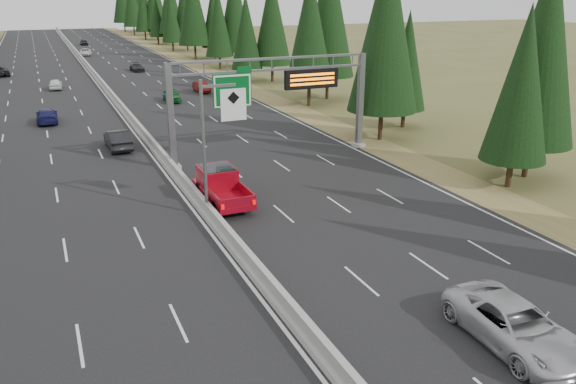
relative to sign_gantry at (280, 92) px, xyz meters
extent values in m
cube|color=black|center=(-8.92, 45.12, -5.23)|extent=(32.00, 260.00, 0.08)
cube|color=olive|center=(8.88, 45.12, -5.24)|extent=(3.60, 260.00, 0.06)
cube|color=gray|center=(-8.92, 45.12, -5.04)|extent=(0.70, 260.00, 0.30)
cube|color=gray|center=(-8.92, 45.12, -4.64)|extent=(0.30, 260.00, 0.60)
cube|color=slate|center=(-8.57, 0.12, -1.29)|extent=(0.45, 0.45, 7.80)
cube|color=gray|center=(-8.57, 0.12, -5.04)|extent=(0.90, 0.90, 0.30)
cube|color=slate|center=(7.28, 0.12, -1.29)|extent=(0.45, 0.45, 7.80)
cube|color=gray|center=(7.28, 0.12, -5.04)|extent=(0.90, 0.90, 0.30)
cube|color=slate|center=(-0.64, 0.12, 2.53)|extent=(15.85, 0.35, 0.16)
cube|color=slate|center=(-0.64, 0.12, 1.69)|extent=(15.85, 0.35, 0.16)
cube|color=#054C19|center=(-3.92, -0.13, 0.36)|extent=(3.00, 0.10, 2.50)
cube|color=silver|center=(-3.92, -0.19, 0.36)|extent=(2.85, 0.02, 2.35)
cube|color=#054C19|center=(-2.92, -0.13, 1.86)|extent=(1.10, 0.10, 0.45)
cube|color=black|center=(2.58, -0.18, 0.86)|extent=(4.50, 0.40, 1.50)
cube|color=orange|center=(2.58, -0.40, 1.21)|extent=(3.80, 0.02, 0.18)
cube|color=orange|center=(2.58, -0.40, 0.86)|extent=(3.80, 0.02, 0.18)
cube|color=orange|center=(2.58, -0.40, 0.51)|extent=(3.80, 0.02, 0.18)
cylinder|color=slate|center=(-8.92, -9.88, -1.19)|extent=(0.20, 0.20, 8.00)
cube|color=gray|center=(-8.92, -9.88, -5.09)|extent=(0.50, 0.50, 0.20)
cube|color=slate|center=(-7.92, -9.88, 2.41)|extent=(2.00, 0.15, 0.15)
cube|color=silver|center=(-7.12, -10.00, 1.31)|extent=(1.50, 0.06, 1.80)
cylinder|color=black|center=(11.42, -12.87, -4.31)|extent=(0.40, 0.40, 1.92)
cone|color=black|center=(11.42, -12.87, 1.71)|extent=(4.33, 4.33, 10.10)
cylinder|color=black|center=(14.13, -11.67, -4.02)|extent=(0.40, 0.40, 2.49)
cone|color=black|center=(14.13, -11.67, 3.76)|extent=(5.61, 5.61, 13.08)
cylinder|color=black|center=(10.30, 1.46, -3.92)|extent=(0.40, 0.40, 2.71)
cone|color=black|center=(10.30, 1.46, 4.54)|extent=(6.09, 6.09, 14.21)
cylinder|color=black|center=(15.13, 4.90, -4.39)|extent=(0.40, 0.40, 1.77)
cone|color=black|center=(15.13, 4.90, 1.14)|extent=(3.98, 3.98, 9.28)
cylinder|color=black|center=(11.47, 18.46, -4.06)|extent=(0.40, 0.40, 2.42)
cone|color=black|center=(11.47, 18.46, 3.49)|extent=(5.44, 5.44, 12.68)
cylinder|color=black|center=(15.34, 21.34, -3.86)|extent=(0.40, 0.40, 2.82)
cone|color=black|center=(15.34, 21.34, 4.96)|extent=(6.35, 6.35, 14.81)
cylinder|color=black|center=(10.66, 37.20, -4.28)|extent=(0.40, 0.40, 1.98)
cone|color=black|center=(10.66, 37.20, 1.92)|extent=(4.46, 4.46, 10.41)
cylinder|color=black|center=(14.56, 37.18, -4.03)|extent=(0.40, 0.40, 2.47)
cone|color=black|center=(14.56, 37.18, 3.68)|extent=(5.56, 5.56, 12.96)
cylinder|color=black|center=(11.75, 53.78, -4.22)|extent=(0.40, 0.40, 2.11)
cone|color=black|center=(11.75, 53.78, 2.37)|extent=(4.74, 4.74, 11.06)
cylinder|color=black|center=(15.01, 54.91, -3.93)|extent=(0.40, 0.40, 2.67)
cone|color=black|center=(15.01, 54.91, 4.42)|extent=(6.01, 6.01, 14.03)
cylinder|color=black|center=(11.59, 69.21, -3.90)|extent=(0.40, 0.40, 2.74)
cone|color=black|center=(11.59, 69.21, 4.67)|extent=(6.17, 6.17, 14.39)
cylinder|color=black|center=(15.37, 68.67, -4.15)|extent=(0.40, 0.40, 2.23)
cone|color=black|center=(15.37, 68.67, 2.83)|extent=(5.02, 5.02, 11.72)
cylinder|color=black|center=(10.94, 85.53, -4.27)|extent=(0.40, 0.40, 2.00)
cone|color=black|center=(10.94, 85.53, 1.99)|extent=(4.51, 4.51, 10.52)
cylinder|color=black|center=(14.53, 86.93, -3.94)|extent=(0.40, 0.40, 2.65)
cone|color=black|center=(14.53, 86.93, 4.35)|extent=(5.97, 5.97, 13.93)
cylinder|color=black|center=(11.63, 104.63, -4.37)|extent=(0.40, 0.40, 1.80)
cone|color=black|center=(11.63, 104.63, 1.25)|extent=(4.04, 4.04, 9.44)
cylinder|color=black|center=(14.53, 101.77, -3.89)|extent=(0.40, 0.40, 2.76)
cone|color=black|center=(14.53, 101.77, 4.73)|extent=(6.21, 6.21, 14.48)
cylinder|color=black|center=(11.09, 118.95, -4.15)|extent=(0.40, 0.40, 2.23)
cone|color=black|center=(11.09, 118.95, 2.81)|extent=(5.01, 5.01, 11.70)
cylinder|color=black|center=(14.12, 118.21, -3.83)|extent=(0.40, 0.40, 2.88)
cylinder|color=black|center=(10.98, 136.22, -3.97)|extent=(0.40, 0.40, 2.59)
cone|color=black|center=(10.98, 136.22, 4.12)|extent=(5.82, 5.82, 13.59)
cylinder|color=black|center=(15.72, 138.23, -4.35)|extent=(0.40, 0.40, 1.83)
cone|color=black|center=(15.72, 138.23, 1.38)|extent=(4.13, 4.13, 9.63)
cylinder|color=black|center=(10.62, 151.93, -3.78)|extent=(0.40, 0.40, 2.97)
cylinder|color=black|center=(15.84, 152.05, -3.81)|extent=(0.40, 0.40, 2.91)
imported|color=#B4B4B9|center=(-1.97, -26.88, -4.37)|extent=(2.94, 6.01, 1.64)
cylinder|color=black|center=(-8.37, -10.03, -4.74)|extent=(0.34, 0.90, 0.90)
cylinder|color=black|center=(-6.46, -10.03, -4.74)|extent=(0.34, 0.90, 0.90)
cylinder|color=black|center=(-8.37, -6.33, -4.74)|extent=(0.34, 0.90, 0.90)
cylinder|color=black|center=(-6.46, -6.33, -4.74)|extent=(0.34, 0.90, 0.90)
cube|color=maroon|center=(-7.42, -8.12, -4.57)|extent=(2.24, 6.27, 0.34)
cube|color=maroon|center=(-7.42, -7.11, -3.79)|extent=(2.13, 2.46, 1.23)
cube|color=black|center=(-7.42, -7.11, -3.45)|extent=(1.90, 2.13, 0.62)
cube|color=maroon|center=(-8.48, -9.80, -4.18)|extent=(0.11, 2.69, 0.67)
cube|color=maroon|center=(-6.35, -9.80, -4.18)|extent=(0.11, 2.69, 0.67)
cube|color=maroon|center=(-7.42, -11.15, -4.18)|extent=(2.24, 0.11, 0.67)
imported|color=#135621|center=(-2.66, 27.00, -4.45)|extent=(2.05, 4.43, 1.47)
imported|color=#5E0F0D|center=(2.41, 32.01, -4.51)|extent=(1.46, 4.14, 1.36)
imported|color=black|center=(-1.87, 55.99, -4.55)|extent=(1.98, 4.45, 1.27)
imported|color=silver|center=(-7.42, 84.47, -4.52)|extent=(2.57, 4.97, 1.34)
imported|color=black|center=(-5.61, 108.97, -4.52)|extent=(1.67, 3.98, 1.34)
imported|color=black|center=(-11.58, 7.61, -4.38)|extent=(1.85, 4.94, 1.61)
imported|color=#171952|center=(-16.70, 20.68, -4.48)|extent=(2.08, 4.94, 1.42)
imported|color=silver|center=(-14.97, 42.09, -4.49)|extent=(1.92, 4.18, 1.39)
imported|color=black|center=(-22.31, 59.24, -4.43)|extent=(2.97, 5.66, 1.52)
camera|label=1|loc=(-16.97, -39.93, 7.38)|focal=35.00mm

